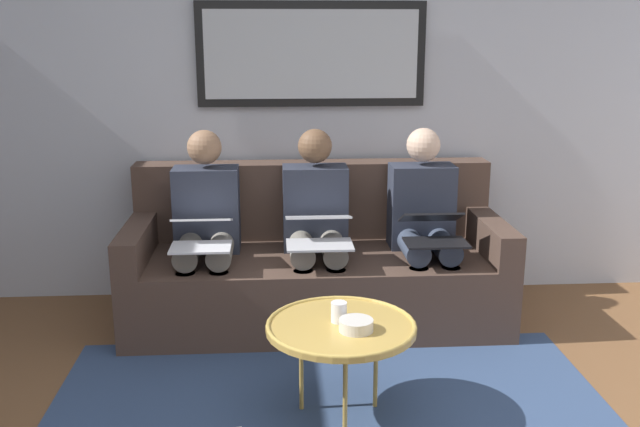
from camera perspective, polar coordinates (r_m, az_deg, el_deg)
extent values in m
cube|color=#B7BCC6|center=(4.56, -0.75, 9.56)|extent=(6.00, 0.12, 2.60)
cube|color=#33476B|center=(3.27, 1.02, -16.60)|extent=(2.60, 1.80, 0.01)
cube|color=#4C382D|center=(4.27, -0.31, -5.85)|extent=(2.20, 0.90, 0.42)
cube|color=#4C382D|center=(4.47, -0.59, 1.14)|extent=(2.20, 0.20, 0.48)
cube|color=#4C382D|center=(4.35, 13.36, -1.55)|extent=(0.14, 0.90, 0.20)
cube|color=#4C382D|center=(4.24, -14.37, -2.05)|extent=(0.14, 0.90, 0.20)
cube|color=black|center=(4.46, -0.70, 12.66)|extent=(1.41, 0.04, 0.63)
cube|color=#B2B7BC|center=(4.43, -0.68, 12.65)|extent=(1.31, 0.01, 0.53)
cylinder|color=tan|center=(3.12, 1.70, -9.12)|extent=(0.66, 0.66, 0.03)
torus|color=tan|center=(3.11, 1.71, -8.91)|extent=(0.66, 0.66, 0.02)
cylinder|color=#B28E42|center=(3.04, 2.03, -14.57)|extent=(0.02, 0.02, 0.43)
cylinder|color=#B28E42|center=(3.32, 4.50, -11.96)|extent=(0.02, 0.02, 0.43)
cylinder|color=#B28E42|center=(3.29, -1.51, -12.17)|extent=(0.02, 0.02, 0.43)
cylinder|color=silver|center=(3.12, 1.53, -7.92)|extent=(0.07, 0.07, 0.09)
cylinder|color=beige|center=(3.05, 2.91, -8.94)|extent=(0.15, 0.15, 0.05)
cube|color=#2D3342|center=(4.31, 8.13, 0.61)|extent=(0.38, 0.22, 0.50)
sphere|color=beige|center=(4.24, 8.31, 5.48)|extent=(0.20, 0.20, 0.20)
cylinder|color=#384256|center=(4.18, 9.83, -2.46)|extent=(0.14, 0.42, 0.14)
cylinder|color=#384256|center=(4.14, 7.40, -2.52)|extent=(0.14, 0.42, 0.14)
cylinder|color=#384256|center=(4.08, 10.34, -7.09)|extent=(0.11, 0.11, 0.42)
cylinder|color=#384256|center=(4.04, 7.84, -7.20)|extent=(0.11, 0.11, 0.42)
cube|color=black|center=(3.94, 9.30, -2.33)|extent=(0.34, 0.22, 0.01)
cube|color=black|center=(4.05, 8.89, -0.29)|extent=(0.34, 0.20, 0.10)
cube|color=#A5C6EA|center=(4.05, 8.90, -0.25)|extent=(0.31, 0.17, 0.08)
cube|color=#2D3342|center=(4.23, -0.40, 0.48)|extent=(0.38, 0.22, 0.50)
sphere|color=brown|center=(4.15, -0.41, 5.44)|extent=(0.20, 0.20, 0.20)
cylinder|color=gray|center=(4.08, 1.04, -2.67)|extent=(0.14, 0.42, 0.14)
cylinder|color=gray|center=(4.07, -1.49, -2.72)|extent=(0.14, 0.42, 0.14)
cylinder|color=gray|center=(3.97, 1.28, -7.42)|extent=(0.11, 0.11, 0.42)
cylinder|color=gray|center=(3.96, -1.34, -7.49)|extent=(0.11, 0.11, 0.42)
cube|color=silver|center=(3.85, -0.03, -2.54)|extent=(0.36, 0.23, 0.01)
cube|color=silver|center=(3.95, -0.16, -0.31)|extent=(0.36, 0.23, 0.06)
cube|color=#A5C6EA|center=(3.95, -0.16, -0.27)|extent=(0.32, 0.20, 0.05)
cube|color=#2D3342|center=(4.24, -9.07, 0.34)|extent=(0.38, 0.22, 0.50)
sphere|color=#997051|center=(4.16, -9.28, 5.28)|extent=(0.20, 0.20, 0.20)
cylinder|color=gray|center=(4.08, -7.97, -2.82)|extent=(0.14, 0.42, 0.14)
cylinder|color=gray|center=(4.09, -10.49, -2.85)|extent=(0.14, 0.42, 0.14)
cylinder|color=gray|center=(3.97, -8.04, -7.58)|extent=(0.11, 0.11, 0.42)
cylinder|color=gray|center=(3.99, -10.64, -7.59)|extent=(0.11, 0.11, 0.42)
cube|color=white|center=(3.86, -9.56, -2.69)|extent=(0.32, 0.22, 0.01)
cube|color=white|center=(3.97, -9.43, -0.52)|extent=(0.32, 0.22, 0.07)
cube|color=#A5C6EA|center=(3.96, -9.44, -0.48)|extent=(0.29, 0.19, 0.05)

